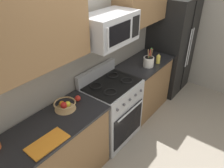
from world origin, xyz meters
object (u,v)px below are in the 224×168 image
at_px(cutting_board, 48,143).
at_px(bottle_oil, 158,59).
at_px(fruit_basket, 65,105).
at_px(microwave, 110,28).
at_px(apple_loose, 78,98).
at_px(refrigerator, 171,46).
at_px(range_oven, 111,110).
at_px(utensil_crock, 149,61).

xyz_separation_m(cutting_board, bottle_oil, (2.18, -0.01, 0.07)).
bearing_deg(fruit_basket, microwave, -5.00).
xyz_separation_m(fruit_basket, apple_loose, (0.20, -0.00, -0.01)).
bearing_deg(microwave, apple_loose, 173.33).
bearing_deg(refrigerator, cutting_board, -176.97).
height_order(microwave, cutting_board, microwave).
xyz_separation_m(apple_loose, cutting_board, (-0.66, -0.27, -0.03)).
xyz_separation_m(refrigerator, bottle_oil, (-0.85, -0.17, 0.09)).
relative_size(microwave, fruit_basket, 2.84).
bearing_deg(microwave, cutting_board, -170.44).
relative_size(range_oven, cutting_board, 2.79).
relative_size(microwave, bottle_oil, 4.01).
distance_m(utensil_crock, apple_loose, 1.35).
xyz_separation_m(refrigerator, apple_loose, (-2.37, 0.11, 0.05)).
distance_m(utensil_crock, bottle_oil, 0.20).
bearing_deg(apple_loose, bottle_oil, -10.30).
distance_m(microwave, apple_loose, 0.91).
relative_size(fruit_basket, cutting_board, 0.64).
bearing_deg(bottle_oil, range_oven, 169.13).
bearing_deg(utensil_crock, bottle_oil, -19.90).
height_order(fruit_basket, apple_loose, fruit_basket).
bearing_deg(bottle_oil, fruit_basket, 170.82).
distance_m(range_oven, refrigerator, 1.87).
distance_m(refrigerator, utensil_crock, 1.05).
bearing_deg(refrigerator, microwave, 178.66).
bearing_deg(microwave, fruit_basket, 175.00).
bearing_deg(apple_loose, microwave, -6.67).
bearing_deg(bottle_oil, cutting_board, 179.76).
height_order(microwave, utensil_crock, microwave).
height_order(range_oven, fruit_basket, range_oven).
bearing_deg(cutting_board, apple_loose, 21.94).
relative_size(utensil_crock, fruit_basket, 1.23).
distance_m(utensil_crock, cutting_board, 1.99).
distance_m(microwave, fruit_basket, 1.03).
height_order(refrigerator, cutting_board, refrigerator).
relative_size(refrigerator, utensil_crock, 5.85).
distance_m(range_oven, apple_loose, 0.73).
bearing_deg(microwave, range_oven, -89.92).
height_order(fruit_basket, bottle_oil, bottle_oil).
height_order(refrigerator, utensil_crock, refrigerator).
relative_size(apple_loose, bottle_oil, 0.41).
height_order(range_oven, microwave, microwave).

